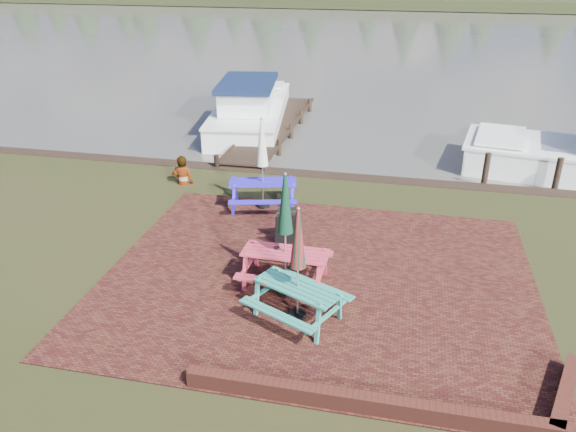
# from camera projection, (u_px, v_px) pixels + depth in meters

# --- Properties ---
(ground) EXTENTS (120.00, 120.00, 0.00)m
(ground) POSITION_uv_depth(u_px,v_px,m) (310.00, 304.00, 11.07)
(ground) COLOR black
(ground) RESTS_ON ground
(paving) EXTENTS (9.00, 7.50, 0.02)m
(paving) POSITION_uv_depth(u_px,v_px,m) (318.00, 278.00, 11.95)
(paving) COLOR #341110
(paving) RESTS_ON ground
(brick_wall) EXTENTS (6.21, 1.79, 0.30)m
(brick_wall) POSITION_uv_depth(u_px,v_px,m) (421.00, 403.00, 8.46)
(brick_wall) COLOR #4C1E16
(brick_wall) RESTS_ON ground
(water) EXTENTS (120.00, 60.00, 0.02)m
(water) POSITION_uv_depth(u_px,v_px,m) (394.00, 39.00, 43.71)
(water) COLOR #49453F
(water) RESTS_ON ground
(picnic_table_teal) EXTENTS (2.11, 2.03, 2.28)m
(picnic_table_teal) POSITION_uv_depth(u_px,v_px,m) (298.00, 281.00, 10.34)
(picnic_table_teal) COLOR teal
(picnic_table_teal) RESTS_ON ground
(picnic_table_red) EXTENTS (1.80, 1.61, 2.45)m
(picnic_table_red) POSITION_uv_depth(u_px,v_px,m) (285.00, 247.00, 11.41)
(picnic_table_red) COLOR #C63248
(picnic_table_red) RESTS_ON ground
(picnic_table_blue) EXTENTS (2.10, 1.95, 2.46)m
(picnic_table_blue) POSITION_uv_depth(u_px,v_px,m) (263.00, 177.00, 14.88)
(picnic_table_blue) COLOR #2B1AC9
(picnic_table_blue) RESTS_ON ground
(chalkboard) EXTENTS (0.56, 0.68, 0.84)m
(chalkboard) POSITION_uv_depth(u_px,v_px,m) (287.00, 227.00, 13.17)
(chalkboard) COLOR black
(chalkboard) RESTS_ON ground
(jetty) EXTENTS (1.76, 9.08, 1.00)m
(jetty) POSITION_uv_depth(u_px,v_px,m) (272.00, 128.00, 21.64)
(jetty) COLOR black
(jetty) RESTS_ON ground
(boat_jetty) EXTENTS (3.68, 7.90, 2.20)m
(boat_jetty) POSITION_uv_depth(u_px,v_px,m) (251.00, 111.00, 22.56)
(boat_jetty) COLOR white
(boat_jetty) RESTS_ON ground
(person) EXTENTS (0.68, 0.51, 1.72)m
(person) POSITION_uv_depth(u_px,v_px,m) (181.00, 156.00, 16.39)
(person) COLOR gray
(person) RESTS_ON ground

